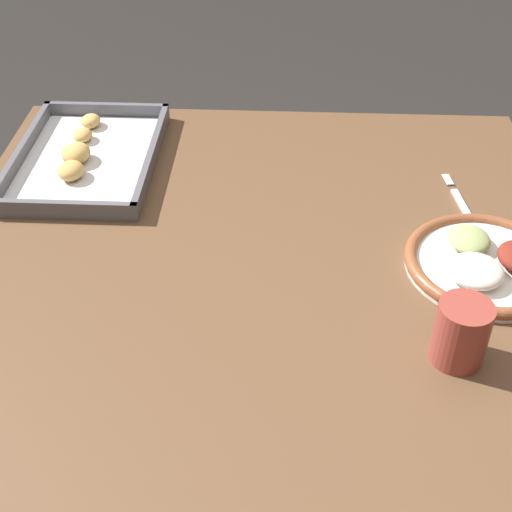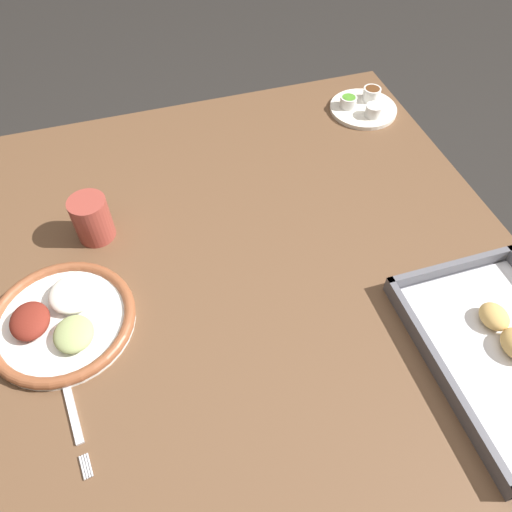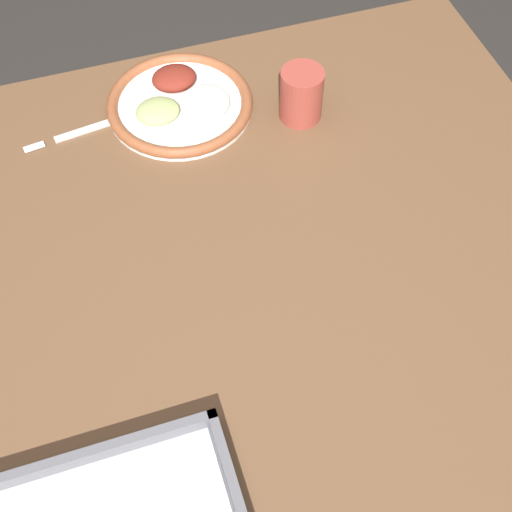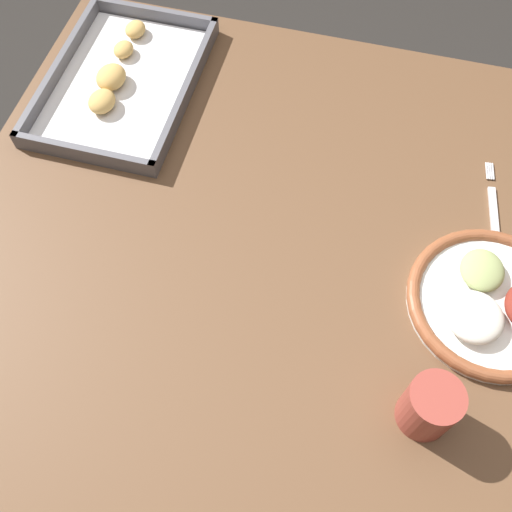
{
  "view_description": "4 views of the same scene",
  "coord_description": "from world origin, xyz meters",
  "views": [
    {
      "loc": [
        -0.84,
        -0.04,
        1.46
      ],
      "look_at": [
        0.01,
        0.0,
        0.78
      ],
      "focal_mm": 50.0,
      "sensor_mm": 36.0,
      "label": 1
    },
    {
      "loc": [
        0.57,
        -0.17,
        1.5
      ],
      "look_at": [
        0.01,
        0.0,
        0.78
      ],
      "focal_mm": 35.0,
      "sensor_mm": 36.0,
      "label": 2
    },
    {
      "loc": [
        0.19,
        0.55,
        1.63
      ],
      "look_at": [
        0.01,
        0.0,
        0.78
      ],
      "focal_mm": 50.0,
      "sensor_mm": 36.0,
      "label": 3
    },
    {
      "loc": [
        -0.42,
        -0.11,
        1.58
      ],
      "look_at": [
        0.01,
        0.0,
        0.78
      ],
      "focal_mm": 42.0,
      "sensor_mm": 36.0,
      "label": 4
    }
  ],
  "objects": [
    {
      "name": "fork",
      "position": [
        0.19,
        -0.35,
        0.76
      ],
      "size": [
        0.21,
        0.04,
        0.0
      ],
      "rotation": [
        0.0,
        0.0,
        0.14
      ],
      "color": "silver",
      "rests_on": "dining_table"
    },
    {
      "name": "dining_table",
      "position": [
        0.0,
        0.0,
        0.65
      ],
      "size": [
        1.1,
        1.02,
        0.75
      ],
      "color": "brown",
      "rests_on": "ground_plane"
    },
    {
      "name": "drinking_cup",
      "position": [
        -0.16,
        -0.28,
        0.8
      ],
      "size": [
        0.07,
        0.07,
        0.09
      ],
      "color": "#993D33",
      "rests_on": "dining_table"
    },
    {
      "name": "dinner_plate",
      "position": [
        0.03,
        -0.36,
        0.77
      ],
      "size": [
        0.25,
        0.25,
        0.04
      ],
      "color": "white",
      "rests_on": "dining_table"
    },
    {
      "name": "ground_plane",
      "position": [
        0.0,
        0.0,
        0.0
      ],
      "size": [
        8.0,
        8.0,
        0.0
      ],
      "primitive_type": "plane",
      "color": "#282623"
    },
    {
      "name": "baking_tray",
      "position": [
        0.32,
        0.34,
        0.77
      ],
      "size": [
        0.38,
        0.26,
        0.04
      ],
      "color": "#595960",
      "rests_on": "dining_table"
    }
  ]
}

